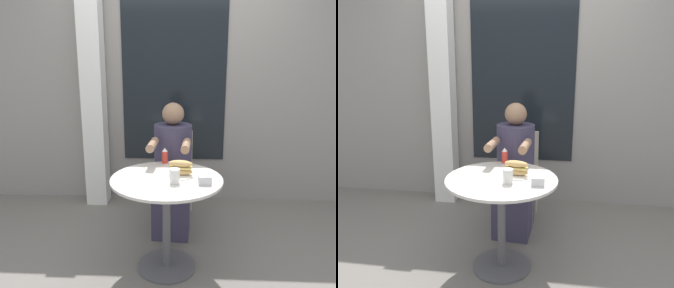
{
  "view_description": "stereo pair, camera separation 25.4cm",
  "coord_description": "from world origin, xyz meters",
  "views": [
    {
      "loc": [
        0.12,
        -2.24,
        1.55
      ],
      "look_at": [
        0.0,
        0.22,
        0.93
      ],
      "focal_mm": 35.0,
      "sensor_mm": 36.0,
      "label": 1
    },
    {
      "loc": [
        0.37,
        -2.21,
        1.55
      ],
      "look_at": [
        0.0,
        0.22,
        0.93
      ],
      "focal_mm": 35.0,
      "sensor_mm": 36.0,
      "label": 2
    }
  ],
  "objects": [
    {
      "name": "storefront_wall",
      "position": [
        0.0,
        1.37,
        1.4
      ],
      "size": [
        8.0,
        0.09,
        2.8
      ],
      "color": "gray",
      "rests_on": "ground_plane"
    },
    {
      "name": "condiment_bottle",
      "position": [
        -0.03,
        0.37,
        0.79
      ],
      "size": [
        0.05,
        0.05,
        0.13
      ],
      "color": "red",
      "rests_on": "cafe_table"
    },
    {
      "name": "seated_diner",
      "position": [
        0.02,
        0.6,
        0.52
      ],
      "size": [
        0.37,
        0.63,
        1.2
      ],
      "rotation": [
        0.0,
        0.0,
        3.07
      ],
      "color": "#38334C",
      "rests_on": "ground_plane"
    },
    {
      "name": "sandwich_on_plate",
      "position": [
        0.1,
        0.06,
        0.78
      ],
      "size": [
        0.21,
        0.21,
        0.12
      ],
      "rotation": [
        0.0,
        0.0,
        -0.16
      ],
      "color": "white",
      "rests_on": "cafe_table"
    },
    {
      "name": "napkin_box",
      "position": [
        0.27,
        -0.1,
        0.76
      ],
      "size": [
        0.1,
        0.1,
        0.06
      ],
      "rotation": [
        0.0,
        0.0,
        0.06
      ],
      "color": "silver",
      "rests_on": "cafe_table"
    },
    {
      "name": "cafe_table",
      "position": [
        0.0,
        0.0,
        0.54
      ],
      "size": [
        0.82,
        0.82,
        0.73
      ],
      "color": "beige",
      "rests_on": "ground_plane"
    },
    {
      "name": "diner_chair",
      "position": [
        0.03,
        0.94,
        0.52
      ],
      "size": [
        0.4,
        0.4,
        0.87
      ],
      "rotation": [
        0.0,
        0.0,
        3.07
      ],
      "color": "#ADA393",
      "rests_on": "ground_plane"
    },
    {
      "name": "ground_plane",
      "position": [
        0.0,
        0.0,
        0.0
      ],
      "size": [
        8.0,
        8.0,
        0.0
      ],
      "primitive_type": "plane",
      "color": "slate"
    },
    {
      "name": "drink_cup",
      "position": [
        0.06,
        -0.1,
        0.78
      ],
      "size": [
        0.07,
        0.07,
        0.1
      ],
      "color": "silver",
      "rests_on": "cafe_table"
    },
    {
      "name": "lattice_pillar",
      "position": [
        -0.84,
        1.2,
        1.2
      ],
      "size": [
        0.22,
        0.22,
        2.4
      ],
      "color": "silver",
      "rests_on": "ground_plane"
    }
  ]
}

